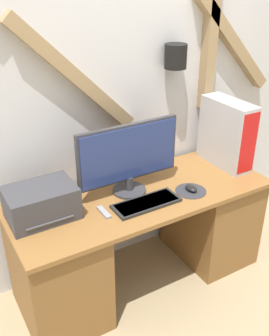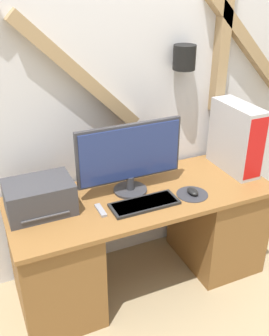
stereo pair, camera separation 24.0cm
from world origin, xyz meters
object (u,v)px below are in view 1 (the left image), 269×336
(mouse, at_px, (191,188))
(printer, at_px, (41,203))
(keyboard, at_px, (146,203))
(monitor, at_px, (129,156))
(computer_tower, at_px, (227,133))
(remote_control, at_px, (104,212))

(mouse, height_order, printer, printer)
(printer, bearing_deg, keyboard, -18.26)
(mouse, bearing_deg, keyboard, 178.40)
(keyboard, bearing_deg, monitor, 93.53)
(monitor, bearing_deg, computer_tower, -0.80)
(keyboard, height_order, printer, printer)
(keyboard, xyz_separation_m, mouse, (0.33, -0.01, 0.01))
(computer_tower, bearing_deg, monitor, 179.20)
(computer_tower, relative_size, printer, 1.22)
(mouse, relative_size, remote_control, 0.72)
(printer, bearing_deg, mouse, -12.44)
(computer_tower, bearing_deg, printer, 179.47)
(monitor, distance_m, keyboard, 0.31)
(monitor, bearing_deg, printer, 179.84)
(printer, bearing_deg, computer_tower, -0.53)
(computer_tower, distance_m, remote_control, 1.09)
(keyboard, distance_m, computer_tower, 0.84)
(monitor, bearing_deg, mouse, -30.26)
(monitor, xyz_separation_m, keyboard, (0.01, -0.19, -0.24))
(computer_tower, relative_size, remote_control, 3.55)
(mouse, bearing_deg, computer_tower, 23.04)
(keyboard, relative_size, mouse, 4.35)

